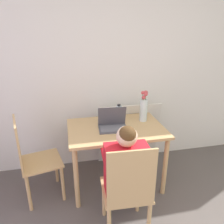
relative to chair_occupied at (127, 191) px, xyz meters
The scene contains 9 objects.
wall_back 1.50m from the chair_occupied, 78.88° to the left, with size 6.40×0.05×2.50m.
dining_table 0.74m from the chair_occupied, 84.43° to the left, with size 1.05×0.71×0.72m.
chair_occupied is the anchor object (origin of this frame).
chair_spare 1.05m from the chair_occupied, 141.25° to the left, with size 0.48×0.48×0.93m.
person_seated 0.21m from the chair_occupied, 87.04° to the left, with size 0.38×0.44×1.04m.
laptop 0.78m from the chair_occupied, 87.58° to the left, with size 0.32×0.26×0.23m.
flower_vase 1.03m from the chair_occupied, 63.21° to the left, with size 0.09×0.09×0.36m.
water_bottle 0.97m from the chair_occupied, 80.90° to the left, with size 0.06×0.06×0.21m.
cardboard_panel 1.20m from the chair_occupied, 73.03° to the left, with size 0.83×0.13×0.84m.
Camera 1 is at (-0.68, -0.43, 1.74)m, focal length 35.00 mm.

